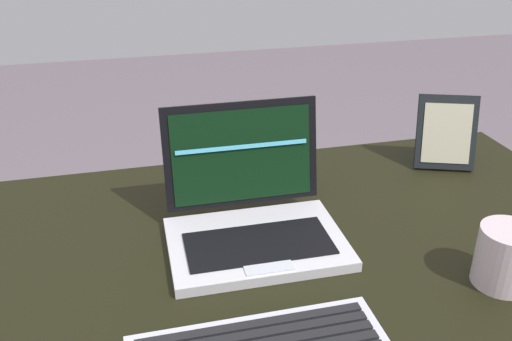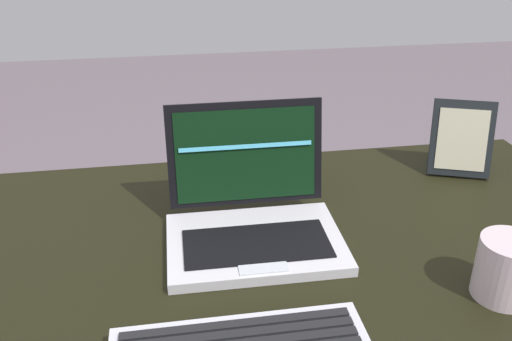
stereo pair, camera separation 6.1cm
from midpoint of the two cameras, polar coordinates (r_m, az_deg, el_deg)
desk at (r=0.95m, az=1.37°, el=-12.69°), size 1.31×0.71×0.71m
laptop_front at (r=0.91m, az=1.57°, el=-4.80°), size 0.28×0.23×0.21m
photo_frame at (r=1.19m, az=21.83°, el=3.01°), size 0.13×0.09×0.15m
coffee_mug at (r=0.87m, az=26.46°, el=-9.07°), size 0.13×0.08×0.09m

